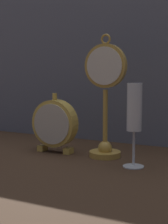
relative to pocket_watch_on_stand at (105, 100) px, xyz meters
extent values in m
plane|color=#422D1E|center=(-0.05, -0.11, -0.17)|extent=(4.00, 4.00, 0.00)
cube|color=slate|center=(-0.05, 0.22, 0.14)|extent=(1.79, 0.01, 0.61)
cylinder|color=gold|center=(0.00, 0.00, -0.16)|extent=(0.09, 0.09, 0.02)
sphere|color=gold|center=(0.00, 0.00, -0.14)|extent=(0.04, 0.04, 0.04)
cylinder|color=gold|center=(0.00, 0.00, -0.06)|extent=(0.01, 0.01, 0.18)
cylinder|color=gold|center=(0.00, 0.00, 0.10)|extent=(0.13, 0.02, 0.13)
cylinder|color=silver|center=(0.00, -0.01, 0.10)|extent=(0.11, 0.00, 0.11)
torus|color=gold|center=(0.00, 0.00, 0.17)|extent=(0.03, 0.01, 0.03)
cube|color=gold|center=(-0.21, -0.02, -0.16)|extent=(0.02, 0.03, 0.02)
cube|color=gold|center=(-0.11, -0.02, -0.16)|extent=(0.02, 0.03, 0.02)
cylinder|color=gold|center=(-0.16, -0.02, -0.08)|extent=(0.14, 0.04, 0.14)
cylinder|color=beige|center=(-0.16, -0.04, -0.08)|extent=(0.12, 0.00, 0.12)
cylinder|color=gold|center=(-0.16, -0.02, 0.01)|extent=(0.01, 0.01, 0.02)
cylinder|color=silver|center=(0.11, -0.07, -0.16)|extent=(0.06, 0.06, 0.01)
cylinder|color=silver|center=(0.11, -0.07, -0.11)|extent=(0.01, 0.01, 0.09)
cylinder|color=white|center=(0.11, -0.07, -0.01)|extent=(0.04, 0.04, 0.12)
cylinder|color=#DBC675|center=(0.11, -0.07, -0.03)|extent=(0.03, 0.03, 0.08)
camera|label=1|loc=(0.44, -0.98, 0.09)|focal=60.00mm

